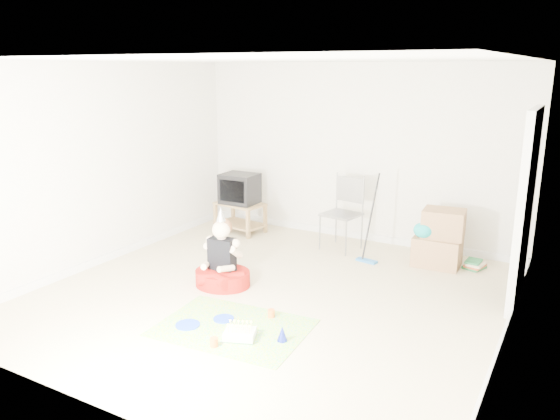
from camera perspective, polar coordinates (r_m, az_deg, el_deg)
The scene contains 16 objects.
ground at distance 6.33m, azimuth -1.00°, elevation -8.82°, with size 5.00×5.00×0.00m, color beige.
doorway_recess at distance 6.40m, azimuth 24.37°, elevation -0.21°, with size 0.02×0.90×2.05m, color black.
tv_stand at distance 8.62m, azimuth -4.18°, elevation -0.49°, with size 0.81×0.57×0.47m.
crt_tv at distance 8.52m, azimuth -4.23°, elevation 2.26°, with size 0.54×0.45×0.47m, color black.
folding_chair at distance 7.75m, azimuth 6.43°, elevation -0.44°, with size 0.55×0.53×1.06m.
cardboard_boxes at distance 7.40m, azimuth 16.28°, elevation -2.92°, with size 0.63×0.50×0.75m.
floor_mop at distance 7.35m, azimuth 9.11°, elevation -3.45°, with size 0.30×0.39×1.15m.
book_pile at distance 7.52m, azimuth 19.76°, elevation -5.39°, with size 0.29×0.33×0.12m.
seated_woman at distance 6.54m, azimuth -6.04°, elevation -6.12°, with size 0.74×0.74×0.96m.
party_mat at distance 5.60m, azimuth -4.97°, elevation -12.14°, with size 1.47×1.07×0.01m, color #ED3187.
birthday_cake at distance 5.38m, azimuth -4.22°, elevation -12.87°, with size 0.36×0.33×0.14m.
blue_plate_near at distance 5.77m, azimuth -5.91°, elevation -11.24°, with size 0.22×0.22×0.01m, color blue.
blue_plate_far at distance 5.69m, azimuth -9.62°, elevation -11.74°, with size 0.25×0.25×0.01m, color blue.
orange_cup_near at distance 5.77m, azimuth -0.91°, elevation -10.74°, with size 0.07×0.07×0.08m, color orange.
orange_cup_far at distance 5.25m, azimuth -6.91°, elevation -13.55°, with size 0.08×0.08×0.09m, color orange.
blue_party_hat at distance 5.30m, azimuth 0.23°, elevation -12.79°, with size 0.10×0.10×0.15m, color #1724A1.
Camera 1 is at (2.95, -5.00, 2.53)m, focal length 35.00 mm.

